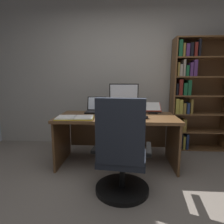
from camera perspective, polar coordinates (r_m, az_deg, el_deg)
The scene contains 13 objects.
ground_plane at distance 2.00m, azimuth 4.11°, elevation -28.61°, with size 7.58×7.58×0.00m, color slate.
wall_back at distance 3.63m, azimuth 4.27°, elevation 13.06°, with size 5.66×0.12×2.90m, color #B2ADA3.
desk at distance 2.84m, azimuth 1.43°, elevation -4.66°, with size 1.69×0.80×0.72m.
bookshelf at distance 3.60m, azimuth 23.11°, elevation 4.84°, with size 0.96×0.32×1.93m.
office_chair at distance 2.03m, azimuth 2.87°, elevation -13.06°, with size 0.65×0.60×1.07m.
monitor at distance 2.95m, azimuth 3.56°, elevation 4.14°, with size 0.45×0.16×0.45m.
laptop at distance 3.02m, azimuth -4.90°, elevation 0.89°, with size 0.30×0.31×0.24m.
keyboard at distance 2.55m, azimuth 3.45°, elevation -1.64°, with size 0.42×0.15×0.02m, color black.
computer_mouse at distance 2.56m, azimuth 10.18°, elevation -1.53°, with size 0.06×0.10×0.04m, color black.
reading_stand_with_book at distance 3.06m, azimuth 11.97°, elevation 1.25°, with size 0.27×0.26×0.15m.
open_binder at distance 2.59m, azimuth -11.12°, elevation -1.64°, with size 0.52×0.33×0.02m.
notepad at distance 2.75m, azimuth -2.95°, elevation -0.92°, with size 0.15×0.21×0.01m, color white.
pen at distance 2.75m, azimuth -2.54°, elevation -0.74°, with size 0.01×0.01×0.14m, color black.
Camera 1 is at (-0.02, -1.56, 1.24)m, focal length 30.34 mm.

